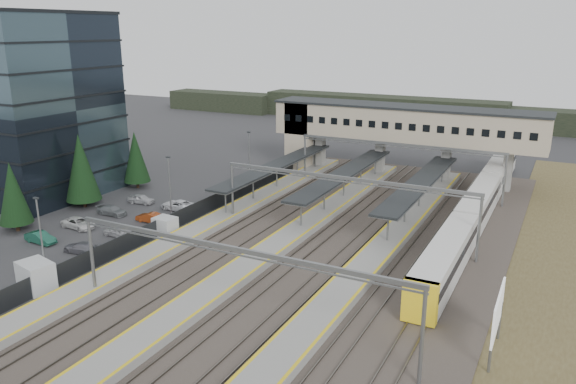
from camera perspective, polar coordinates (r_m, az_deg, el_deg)
The scene contains 14 objects.
ground at distance 55.85m, azimuth -11.60°, elevation -7.43°, with size 220.00×220.00×0.00m, color #2B2B2D.
office_building at distance 86.39m, azimuth -26.20°, elevation 8.04°, with size 24.30×18.30×24.30m.
car_park at distance 60.96m, azimuth -24.86°, elevation -6.00°, with size 10.55×44.50×1.29m.
lampposts at distance 60.26m, azimuth -17.08°, elevation -1.64°, with size 0.50×53.25×8.07m.
fence at distance 62.95m, azimuth -13.50°, elevation -3.80°, with size 0.08×90.00×2.00m.
relay_cabin_near at distance 54.40m, azimuth -24.21°, elevation -7.79°, with size 3.53×2.92×2.58m.
relay_cabin_far at distance 63.65m, azimuth -12.37°, elevation -3.44°, with size 2.44×2.08×2.12m.
rail_corridor at distance 54.82m, azimuth -0.57°, elevation -7.21°, with size 34.00×90.00×0.92m.
canopies at distance 73.60m, azimuth 5.74°, elevation 1.89°, with size 23.10×30.00×3.28m.
footbridge at distance 86.43m, azimuth 9.91°, elevation 6.61°, with size 40.40×6.40×11.20m.
gantries at distance 49.96m, azimuth 1.06°, elevation -2.58°, with size 28.40×62.28×7.17m.
train at distance 70.56m, azimuth 18.80°, elevation -1.23°, with size 2.72×56.79×3.42m.
billboard at distance 42.16m, azimuth 20.54°, elevation -11.53°, with size 0.22×5.74×4.83m.
treeline_far at distance 133.50m, azimuth 23.07°, elevation 6.76°, with size 170.00×19.00×7.00m.
Camera 1 is at (32.61, -39.53, 22.21)m, focal length 35.00 mm.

